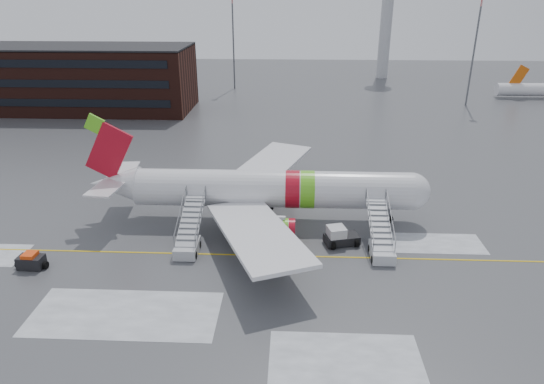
{
  "coord_description": "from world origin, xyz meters",
  "views": [
    {
      "loc": [
        6.31,
        -39.25,
        22.46
      ],
      "look_at": [
        4.35,
        4.41,
        4.0
      ],
      "focal_mm": 32.0,
      "sensor_mm": 36.0,
      "label": 1
    }
  ],
  "objects_px": {
    "airstair_fwd": "(381,243)",
    "pushback_tug": "(340,236)",
    "airliner": "(264,189)",
    "baggage_tractor": "(31,262)",
    "airstair_aft": "(189,239)"
  },
  "relations": [
    {
      "from": "pushback_tug",
      "to": "airstair_fwd",
      "type": "bearing_deg",
      "value": -23.85
    },
    {
      "from": "airliner",
      "to": "pushback_tug",
      "type": "distance_m",
      "value": 9.36
    },
    {
      "from": "airstair_aft",
      "to": "baggage_tractor",
      "type": "distance_m",
      "value": 13.56
    },
    {
      "from": "airstair_fwd",
      "to": "airstair_aft",
      "type": "relative_size",
      "value": 1.0
    },
    {
      "from": "airstair_aft",
      "to": "airstair_fwd",
      "type": "bearing_deg",
      "value": 0.0
    },
    {
      "from": "airstair_fwd",
      "to": "pushback_tug",
      "type": "distance_m",
      "value": 3.92
    },
    {
      "from": "airliner",
      "to": "airstair_fwd",
      "type": "xyz_separation_m",
      "value": [
        11.07,
        -6.54,
        -2.35
      ]
    },
    {
      "from": "airliner",
      "to": "airstair_fwd",
      "type": "bearing_deg",
      "value": -30.56
    },
    {
      "from": "airliner",
      "to": "airstair_aft",
      "type": "height_order",
      "value": "airliner"
    },
    {
      "from": "airliner",
      "to": "airstair_fwd",
      "type": "relative_size",
      "value": 4.55
    },
    {
      "from": "airliner",
      "to": "pushback_tug",
      "type": "xyz_separation_m",
      "value": [
        7.49,
        -4.95,
        -2.61
      ]
    },
    {
      "from": "pushback_tug",
      "to": "baggage_tractor",
      "type": "relative_size",
      "value": 1.25
    },
    {
      "from": "airliner",
      "to": "baggage_tractor",
      "type": "bearing_deg",
      "value": -151.97
    },
    {
      "from": "airstair_fwd",
      "to": "pushback_tug",
      "type": "xyz_separation_m",
      "value": [
        -3.58,
        1.58,
        -0.26
      ]
    },
    {
      "from": "airstair_fwd",
      "to": "pushback_tug",
      "type": "height_order",
      "value": "airstair_fwd"
    }
  ]
}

